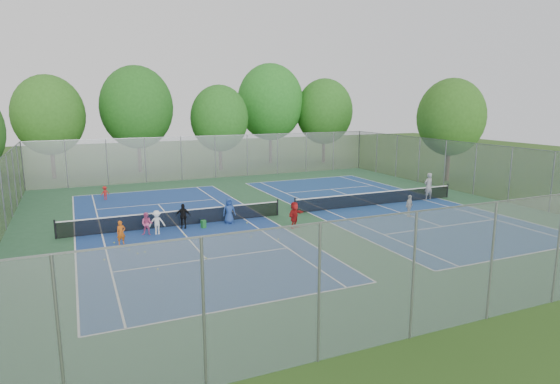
{
  "coord_description": "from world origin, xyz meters",
  "views": [
    {
      "loc": [
        -12.22,
        -26.47,
        7.14
      ],
      "look_at": [
        0.0,
        1.0,
        1.3
      ],
      "focal_mm": 30.0,
      "sensor_mm": 36.0,
      "label": 1
    }
  ],
  "objects_px": {
    "instructor": "(428,186)",
    "net_right": "(377,199)",
    "ball_crate": "(202,221)",
    "ball_hopper": "(203,224)",
    "net_left": "(177,219)"
  },
  "relations": [
    {
      "from": "instructor",
      "to": "net_right",
      "type": "bearing_deg",
      "value": 0.07
    },
    {
      "from": "ball_crate",
      "to": "net_right",
      "type": "bearing_deg",
      "value": -0.9
    },
    {
      "from": "net_right",
      "to": "instructor",
      "type": "bearing_deg",
      "value": 0.07
    },
    {
      "from": "net_right",
      "to": "ball_hopper",
      "type": "height_order",
      "value": "net_right"
    },
    {
      "from": "net_left",
      "to": "ball_hopper",
      "type": "height_order",
      "value": "net_left"
    },
    {
      "from": "net_right",
      "to": "ball_hopper",
      "type": "bearing_deg",
      "value": -175.36
    },
    {
      "from": "net_left",
      "to": "ball_crate",
      "type": "relative_size",
      "value": 41.71
    },
    {
      "from": "ball_crate",
      "to": "ball_hopper",
      "type": "bearing_deg",
      "value": -100.07
    },
    {
      "from": "net_left",
      "to": "instructor",
      "type": "height_order",
      "value": "instructor"
    },
    {
      "from": "ball_crate",
      "to": "instructor",
      "type": "relative_size",
      "value": 0.16
    },
    {
      "from": "net_right",
      "to": "ball_hopper",
      "type": "relative_size",
      "value": 27.49
    },
    {
      "from": "net_left",
      "to": "ball_hopper",
      "type": "distance_m",
      "value": 1.67
    },
    {
      "from": "ball_crate",
      "to": "instructor",
      "type": "distance_m",
      "value": 17.03
    },
    {
      "from": "ball_hopper",
      "to": "instructor",
      "type": "height_order",
      "value": "instructor"
    },
    {
      "from": "ball_crate",
      "to": "instructor",
      "type": "height_order",
      "value": "instructor"
    }
  ]
}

